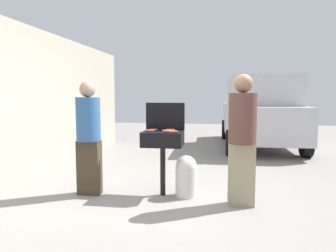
% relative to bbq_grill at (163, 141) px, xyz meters
% --- Properties ---
extents(ground_plane, '(24.00, 24.00, 0.00)m').
position_rel_bbq_grill_xyz_m(ground_plane, '(0.18, -0.16, -0.82)').
color(ground_plane, gray).
extents(house_wall_side, '(0.24, 8.00, 2.68)m').
position_rel_bbq_grill_xyz_m(house_wall_side, '(-2.49, 0.84, 0.52)').
color(house_wall_side, '#B2A893').
rests_on(house_wall_side, ground).
extents(bbq_grill, '(0.60, 0.44, 0.97)m').
position_rel_bbq_grill_xyz_m(bbq_grill, '(0.00, 0.00, 0.00)').
color(bbq_grill, black).
rests_on(bbq_grill, ground).
extents(grill_lid_open, '(0.60, 0.05, 0.42)m').
position_rel_bbq_grill_xyz_m(grill_lid_open, '(0.00, 0.22, 0.36)').
color(grill_lid_open, black).
rests_on(grill_lid_open, bbq_grill).
extents(hot_dog_0, '(0.13, 0.04, 0.03)m').
position_rel_bbq_grill_xyz_m(hot_dog_0, '(0.08, -0.10, 0.16)').
color(hot_dog_0, '#B74C33').
rests_on(hot_dog_0, bbq_grill).
extents(hot_dog_1, '(0.13, 0.03, 0.03)m').
position_rel_bbq_grill_xyz_m(hot_dog_1, '(-0.18, -0.06, 0.16)').
color(hot_dog_1, '#B74C33').
rests_on(hot_dog_1, bbq_grill).
extents(hot_dog_2, '(0.13, 0.04, 0.03)m').
position_rel_bbq_grill_xyz_m(hot_dog_2, '(0.18, -0.13, 0.16)').
color(hot_dog_2, '#C6593D').
rests_on(hot_dog_2, bbq_grill).
extents(hot_dog_3, '(0.13, 0.03, 0.03)m').
position_rel_bbq_grill_xyz_m(hot_dog_3, '(0.09, 0.04, 0.16)').
color(hot_dog_3, '#C6593D').
rests_on(hot_dog_3, bbq_grill).
extents(hot_dog_4, '(0.13, 0.04, 0.03)m').
position_rel_bbq_grill_xyz_m(hot_dog_4, '(0.10, 0.13, 0.16)').
color(hot_dog_4, '#C6593D').
rests_on(hot_dog_4, bbq_grill).
extents(hot_dog_5, '(0.13, 0.03, 0.03)m').
position_rel_bbq_grill_xyz_m(hot_dog_5, '(0.14, -0.07, 0.16)').
color(hot_dog_5, '#B74C33').
rests_on(hot_dog_5, bbq_grill).
extents(hot_dog_6, '(0.13, 0.03, 0.03)m').
position_rel_bbq_grill_xyz_m(hot_dog_6, '(0.06, 0.01, 0.16)').
color(hot_dog_6, '#B74C33').
rests_on(hot_dog_6, bbq_grill).
extents(hot_dog_7, '(0.13, 0.04, 0.03)m').
position_rel_bbq_grill_xyz_m(hot_dog_7, '(-0.19, -0.02, 0.16)').
color(hot_dog_7, '#AD4228').
rests_on(hot_dog_7, bbq_grill).
extents(hot_dog_8, '(0.13, 0.04, 0.03)m').
position_rel_bbq_grill_xyz_m(hot_dog_8, '(-0.17, 0.09, 0.16)').
color(hot_dog_8, '#C6593D').
rests_on(hot_dog_8, bbq_grill).
extents(hot_dog_9, '(0.13, 0.03, 0.03)m').
position_rel_bbq_grill_xyz_m(hot_dog_9, '(0.16, -0.04, 0.16)').
color(hot_dog_9, '#AD4228').
rests_on(hot_dog_9, bbq_grill).
extents(propane_tank, '(0.32, 0.32, 0.62)m').
position_rel_bbq_grill_xyz_m(propane_tank, '(0.35, -0.01, -0.50)').
color(propane_tank, silver).
rests_on(propane_tank, ground).
extents(person_left, '(0.36, 0.36, 1.71)m').
position_rel_bbq_grill_xyz_m(person_left, '(-1.11, -0.13, 0.11)').
color(person_left, '#3F3323').
rests_on(person_left, ground).
extents(person_right, '(0.37, 0.37, 1.79)m').
position_rel_bbq_grill_xyz_m(person_right, '(1.14, -0.26, 0.15)').
color(person_right, gray).
rests_on(person_right, ground).
extents(parked_minivan, '(2.12, 4.45, 2.02)m').
position_rel_bbq_grill_xyz_m(parked_minivan, '(1.97, 4.89, 0.20)').
color(parked_minivan, '#B7B7BC').
rests_on(parked_minivan, ground).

